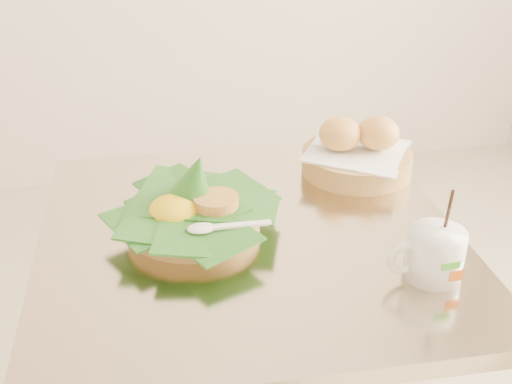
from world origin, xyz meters
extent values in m
cube|color=beige|center=(0.10, 0.02, 0.73)|extent=(0.72, 0.72, 0.03)
cylinder|color=tan|center=(0.01, 0.05, 0.77)|extent=(0.23, 0.23, 0.04)
cone|color=#265C1A|center=(0.02, 0.06, 0.84)|extent=(0.14, 0.14, 0.12)
ellipsoid|color=yellow|center=(-0.02, 0.04, 0.79)|extent=(0.09, 0.09, 0.05)
cylinder|color=#CC9347|center=(0.05, 0.04, 0.80)|extent=(0.08, 0.08, 0.02)
cylinder|color=tan|center=(0.36, 0.20, 0.77)|extent=(0.22, 0.22, 0.04)
cube|color=white|center=(0.36, 0.20, 0.79)|extent=(0.26, 0.26, 0.01)
ellipsoid|color=#C9802E|center=(0.33, 0.21, 0.83)|extent=(0.08, 0.08, 0.07)
ellipsoid|color=#C9802E|center=(0.40, 0.20, 0.83)|extent=(0.08, 0.08, 0.07)
cylinder|color=white|center=(0.35, -0.16, 0.79)|extent=(0.09, 0.09, 0.08)
torus|color=white|center=(0.30, -0.17, 0.79)|extent=(0.06, 0.01, 0.05)
cylinder|color=#3D2611|center=(0.35, -0.16, 0.82)|extent=(0.08, 0.08, 0.01)
cylinder|color=black|center=(0.37, -0.16, 0.85)|extent=(0.02, 0.04, 0.11)
cube|color=green|center=(0.35, -0.21, 0.80)|extent=(0.03, 0.00, 0.01)
cube|color=orange|center=(0.37, -0.21, 0.78)|extent=(0.02, 0.00, 0.02)
camera|label=1|loc=(-0.07, -0.90, 1.32)|focal=45.00mm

